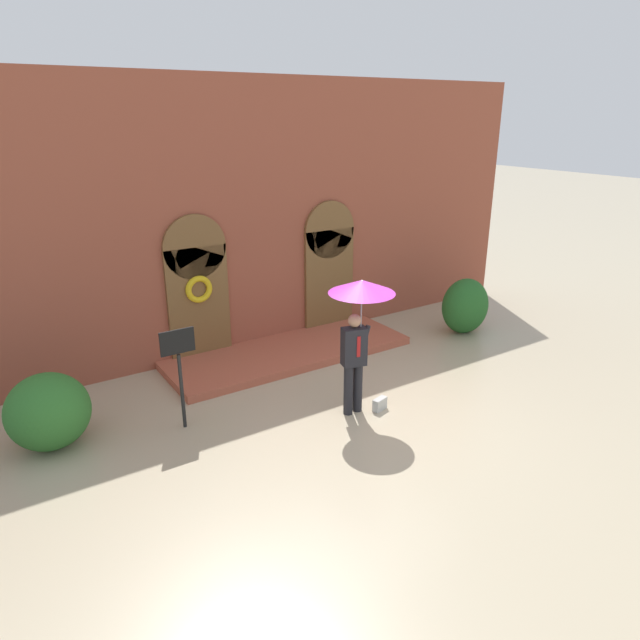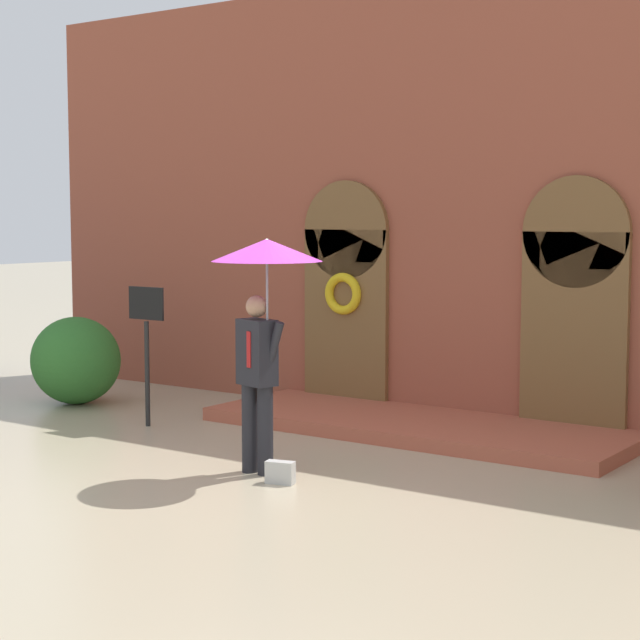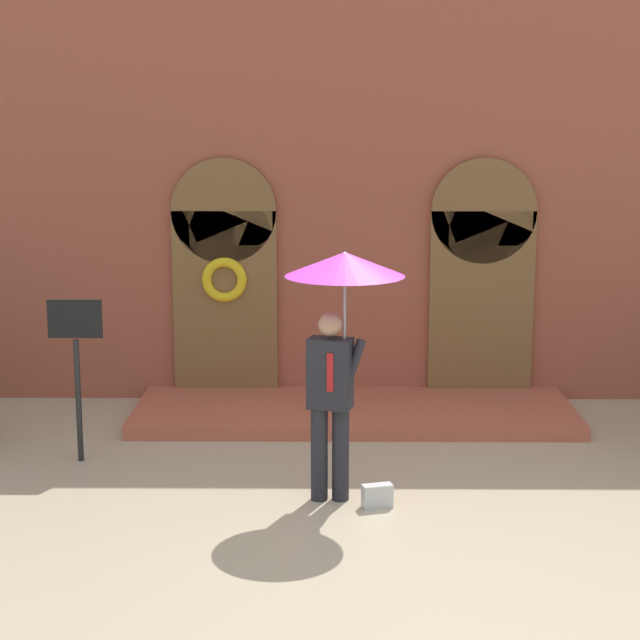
# 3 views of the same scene
# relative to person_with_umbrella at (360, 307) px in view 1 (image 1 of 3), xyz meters

# --- Properties ---
(ground_plane) EXTENTS (80.00, 80.00, 0.00)m
(ground_plane) POSITION_rel_person_with_umbrella_xyz_m (0.19, -0.37, -1.91)
(ground_plane) COLOR tan
(building_facade) EXTENTS (14.00, 2.30, 5.60)m
(building_facade) POSITION_rel_person_with_umbrella_xyz_m (0.19, 3.79, 0.77)
(building_facade) COLOR brown
(building_facade) RESTS_ON ground
(person_with_umbrella) EXTENTS (1.10, 1.10, 2.36)m
(person_with_umbrella) POSITION_rel_person_with_umbrella_xyz_m (0.00, 0.00, 0.00)
(person_with_umbrella) COLOR black
(person_with_umbrella) RESTS_ON ground
(handbag) EXTENTS (0.30, 0.19, 0.22)m
(handbag) POSITION_rel_person_with_umbrella_xyz_m (0.34, -0.20, -1.80)
(handbag) COLOR #B7B7B2
(handbag) RESTS_ON ground
(sign_post) EXTENTS (0.56, 0.06, 1.72)m
(sign_post) POSITION_rel_person_with_umbrella_xyz_m (-2.72, 1.12, -0.75)
(sign_post) COLOR black
(sign_post) RESTS_ON ground
(shrub_left) EXTENTS (1.25, 1.20, 1.20)m
(shrub_left) POSITION_rel_person_with_umbrella_xyz_m (-4.64, 1.69, -1.31)
(shrub_left) COLOR #2D6B28
(shrub_left) RESTS_ON ground
(shrub_right) EXTENTS (1.17, 0.94, 1.30)m
(shrub_right) POSITION_rel_person_with_umbrella_xyz_m (4.34, 1.66, -1.26)
(shrub_right) COLOR #235B23
(shrub_right) RESTS_ON ground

